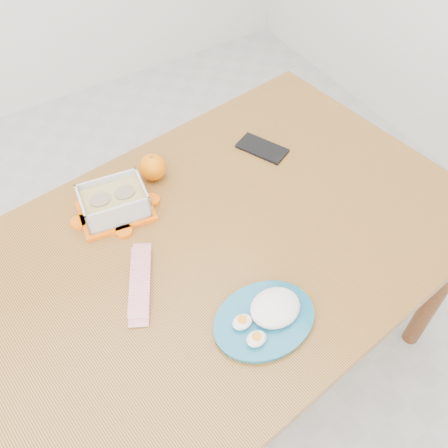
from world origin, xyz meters
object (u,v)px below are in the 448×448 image
dining_table (224,257)px  smartphone (262,148)px  orange_fruit (153,167)px  food_container (114,202)px  rice_plate (268,315)px

dining_table → smartphone: smartphone is taller
orange_fruit → food_container: bearing=-155.4°
dining_table → orange_fruit: 0.34m
orange_fruit → smartphone: (0.34, -0.07, -0.04)m
dining_table → rice_plate: (-0.04, -0.26, 0.11)m
food_container → rice_plate: (0.16, -0.50, -0.02)m
dining_table → orange_fruit: size_ratio=18.73×
food_container → rice_plate: bearing=-63.1°
food_container → rice_plate: food_container is taller
orange_fruit → smartphone: size_ratio=0.51×
orange_fruit → smartphone: orange_fruit is taller
dining_table → orange_fruit: orange_fruit is taller
dining_table → rice_plate: size_ratio=5.92×
rice_plate → smartphone: rice_plate is taller
rice_plate → smartphone: 0.60m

